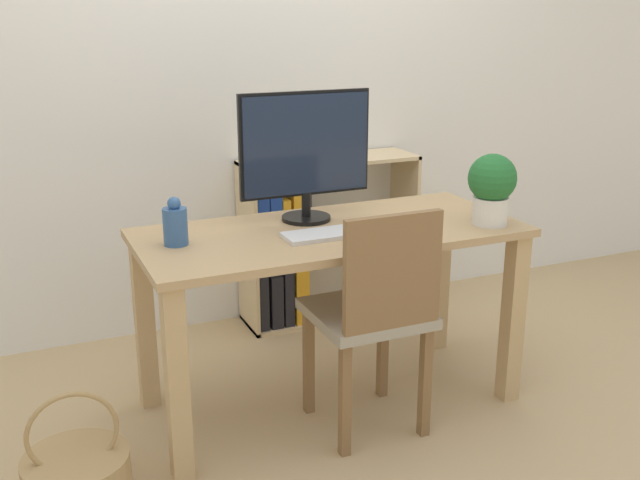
{
  "coord_description": "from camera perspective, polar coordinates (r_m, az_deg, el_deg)",
  "views": [
    {
      "loc": [
        -1.12,
        -2.45,
        1.52
      ],
      "look_at": [
        0.0,
        0.1,
        0.65
      ],
      "focal_mm": 42.0,
      "sensor_mm": 36.0,
      "label": 1
    }
  ],
  "objects": [
    {
      "name": "bookshelf",
      "position": [
        3.7,
        -1.72,
        -0.41
      ],
      "size": [
        0.88,
        0.28,
        0.82
      ],
      "color": "#D8BC8C",
      "rests_on": "ground_plane"
    },
    {
      "name": "keyboard",
      "position": [
        2.73,
        0.99,
        0.52
      ],
      "size": [
        0.37,
        0.14,
        0.02
      ],
      "color": "silver",
      "rests_on": "desk"
    },
    {
      "name": "wall_back",
      "position": [
        3.63,
        -5.85,
        13.75
      ],
      "size": [
        8.0,
        0.05,
        2.6
      ],
      "color": "silver",
      "rests_on": "ground_plane"
    },
    {
      "name": "vase",
      "position": [
        2.65,
        -10.98,
        1.18
      ],
      "size": [
        0.09,
        0.09,
        0.17
      ],
      "color": "#33598C",
      "rests_on": "desk"
    },
    {
      "name": "ground_plane",
      "position": [
        3.1,
        0.76,
        -12.11
      ],
      "size": [
        10.0,
        10.0,
        0.0
      ],
      "primitive_type": "plane",
      "color": "tan"
    },
    {
      "name": "chair",
      "position": [
        2.69,
        4.17,
        -5.41
      ],
      "size": [
        0.4,
        0.4,
        0.87
      ],
      "rotation": [
        0.0,
        0.0,
        0.08
      ],
      "color": "#9E937F",
      "rests_on": "ground_plane"
    },
    {
      "name": "desk",
      "position": [
        2.85,
        0.81,
        -1.72
      ],
      "size": [
        1.45,
        0.64,
        0.72
      ],
      "color": "tan",
      "rests_on": "ground_plane"
    },
    {
      "name": "potted_plant",
      "position": [
        2.91,
        12.96,
        4.04
      ],
      "size": [
        0.18,
        0.18,
        0.27
      ],
      "color": "silver",
      "rests_on": "desk"
    },
    {
      "name": "monitor",
      "position": [
        2.87,
        -1.11,
        6.94
      ],
      "size": [
        0.53,
        0.19,
        0.5
      ],
      "color": "black",
      "rests_on": "desk"
    },
    {
      "name": "basket",
      "position": [
        2.62,
        -18.02,
        -16.72
      ],
      "size": [
        0.34,
        0.34,
        0.39
      ],
      "color": "tan",
      "rests_on": "ground_plane"
    }
  ]
}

